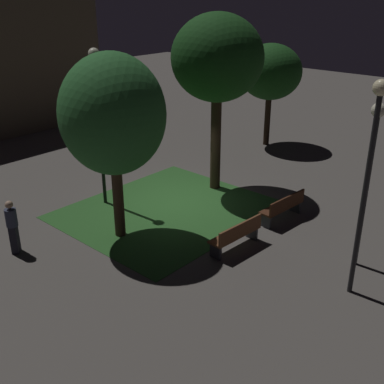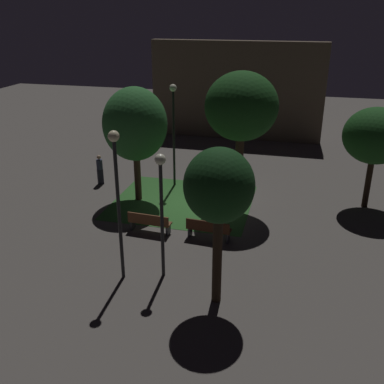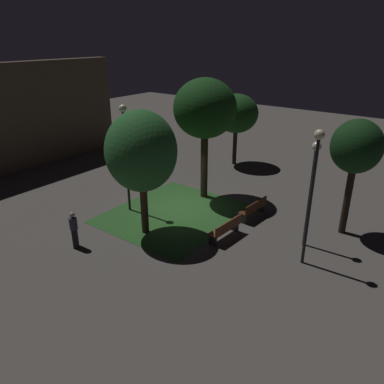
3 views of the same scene
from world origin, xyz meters
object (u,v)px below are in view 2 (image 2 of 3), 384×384
at_px(bench_front_right, 208,229).
at_px(tree_near_wall, 376,136).
at_px(bench_lawn_edge, 149,222).
at_px(tree_right_canopy, 219,188).
at_px(lamp_post_near_wall, 174,120).
at_px(tree_left_canopy, 241,107).
at_px(lamp_post_plaza_west, 161,196).
at_px(pedestrian, 100,169).
at_px(bicycle, 236,166).
at_px(tree_lawn_side, 135,125).
at_px(lamp_post_path_center, 117,184).

relative_size(bench_front_right, tree_near_wall, 0.39).
distance_m(bench_lawn_edge, bench_front_right, 2.50).
distance_m(tree_right_canopy, lamp_post_near_wall, 10.13).
relative_size(tree_left_canopy, tree_near_wall, 1.33).
bearing_deg(lamp_post_plaza_west, tree_near_wall, 46.53).
bearing_deg(bench_lawn_edge, pedestrian, 133.42).
height_order(bicycle, pedestrian, pedestrian).
relative_size(bench_front_right, tree_left_canopy, 0.29).
distance_m(tree_right_canopy, bicycle, 12.71).
height_order(tree_left_canopy, tree_near_wall, tree_left_canopy).
xyz_separation_m(bench_front_right, tree_left_canopy, (0.66, 3.39, 4.25)).
bearing_deg(tree_near_wall, tree_left_canopy, -164.88).
relative_size(tree_lawn_side, pedestrian, 3.39).
distance_m(bench_front_right, pedestrian, 8.25).
distance_m(lamp_post_near_wall, bicycle, 5.14).
bearing_deg(lamp_post_path_center, pedestrian, 119.73).
height_order(bench_lawn_edge, lamp_post_path_center, lamp_post_path_center).
height_order(tree_left_canopy, lamp_post_path_center, tree_left_canopy).
xyz_separation_m(tree_right_canopy, pedestrian, (-7.94, 8.46, -3.05)).
bearing_deg(tree_lawn_side, bench_lawn_edge, -62.14).
bearing_deg(bench_front_right, tree_right_canopy, -74.22).
relative_size(tree_left_canopy, lamp_post_near_wall, 1.19).
distance_m(tree_left_canopy, pedestrian, 8.54).
xyz_separation_m(tree_left_canopy, bicycle, (-0.80, 4.88, -4.38)).
height_order(tree_right_canopy, lamp_post_near_wall, lamp_post_near_wall).
bearing_deg(bench_lawn_edge, lamp_post_near_wall, 95.12).
bearing_deg(tree_near_wall, pedestrian, -178.39).
bearing_deg(lamp_post_near_wall, tree_left_canopy, -28.68).
bearing_deg(tree_left_canopy, lamp_post_plaza_west, -104.59).
height_order(tree_near_wall, lamp_post_near_wall, lamp_post_near_wall).
distance_m(tree_near_wall, lamp_post_near_wall, 9.49).
bearing_deg(pedestrian, bicycle, 28.75).
height_order(tree_right_canopy, tree_near_wall, tree_right_canopy).
height_order(tree_right_canopy, lamp_post_path_center, lamp_post_path_center).
bearing_deg(bench_front_right, lamp_post_plaza_west, -108.59).
bearing_deg(lamp_post_path_center, tree_left_canopy, 66.37).
bearing_deg(tree_near_wall, tree_lawn_side, -170.44).
bearing_deg(lamp_post_path_center, bench_lawn_edge, 93.48).
relative_size(tree_lawn_side, lamp_post_plaza_west, 1.22).
height_order(tree_lawn_side, tree_near_wall, tree_lawn_side).
height_order(bench_lawn_edge, tree_right_canopy, tree_right_canopy).
height_order(bench_lawn_edge, tree_left_canopy, tree_left_canopy).
bearing_deg(bench_lawn_edge, bicycle, 74.05).
xyz_separation_m(bench_front_right, lamp_post_near_wall, (-2.99, 5.39, 3.03)).
bearing_deg(tree_left_canopy, lamp_post_path_center, -113.63).
bearing_deg(lamp_post_near_wall, tree_right_canopy, -66.21).
height_order(tree_lawn_side, lamp_post_near_wall, tree_lawn_side).
bearing_deg(bicycle, lamp_post_near_wall, -134.62).
relative_size(tree_right_canopy, bicycle, 3.04).
bearing_deg(tree_lawn_side, lamp_post_near_wall, 61.75).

